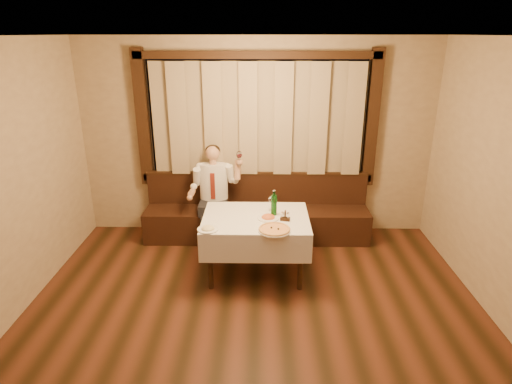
{
  "coord_description": "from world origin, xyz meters",
  "views": [
    {
      "loc": [
        0.07,
        -2.99,
        2.83
      ],
      "look_at": [
        0.0,
        1.9,
        1.0
      ],
      "focal_mm": 30.0,
      "sensor_mm": 36.0,
      "label": 1
    }
  ],
  "objects_px": {
    "pasta_red": "(268,216)",
    "banquette": "(257,216)",
    "green_bottle": "(274,205)",
    "cruet_caddy": "(285,217)",
    "pasta_cream": "(208,227)",
    "dining_table": "(256,225)",
    "pizza": "(274,229)",
    "seated_man": "(214,186)"
  },
  "relations": [
    {
      "from": "banquette",
      "to": "pizza",
      "type": "relative_size",
      "value": 8.58
    },
    {
      "from": "green_bottle",
      "to": "pasta_cream",
      "type": "bearing_deg",
      "value": -151.53
    },
    {
      "from": "pasta_red",
      "to": "seated_man",
      "type": "relative_size",
      "value": 0.19
    },
    {
      "from": "banquette",
      "to": "pizza",
      "type": "height_order",
      "value": "banquette"
    },
    {
      "from": "banquette",
      "to": "cruet_caddy",
      "type": "xyz_separation_m",
      "value": [
        0.35,
        -1.12,
        0.49
      ]
    },
    {
      "from": "pasta_red",
      "to": "pasta_cream",
      "type": "bearing_deg",
      "value": -154.76
    },
    {
      "from": "pasta_red",
      "to": "green_bottle",
      "type": "relative_size",
      "value": 0.79
    },
    {
      "from": "banquette",
      "to": "green_bottle",
      "type": "xyz_separation_m",
      "value": [
        0.22,
        -0.99,
        0.58
      ]
    },
    {
      "from": "banquette",
      "to": "pasta_cream",
      "type": "xyz_separation_m",
      "value": [
        -0.53,
        -1.39,
        0.48
      ]
    },
    {
      "from": "banquette",
      "to": "pasta_red",
      "type": "height_order",
      "value": "banquette"
    },
    {
      "from": "banquette",
      "to": "dining_table",
      "type": "relative_size",
      "value": 2.52
    },
    {
      "from": "pasta_cream",
      "to": "pizza",
      "type": "bearing_deg",
      "value": -0.98
    },
    {
      "from": "green_bottle",
      "to": "seated_man",
      "type": "xyz_separation_m",
      "value": [
        -0.82,
        0.9,
        -0.09
      ]
    },
    {
      "from": "dining_table",
      "to": "pasta_red",
      "type": "bearing_deg",
      "value": -17.68
    },
    {
      "from": "pasta_cream",
      "to": "banquette",
      "type": "bearing_deg",
      "value": 69.14
    },
    {
      "from": "pizza",
      "to": "cruet_caddy",
      "type": "bearing_deg",
      "value": 64.74
    },
    {
      "from": "pasta_cream",
      "to": "green_bottle",
      "type": "relative_size",
      "value": 0.73
    },
    {
      "from": "pizza",
      "to": "dining_table",
      "type": "bearing_deg",
      "value": 119.27
    },
    {
      "from": "dining_table",
      "to": "pasta_cream",
      "type": "bearing_deg",
      "value": -145.28
    },
    {
      "from": "dining_table",
      "to": "pasta_cream",
      "type": "height_order",
      "value": "pasta_cream"
    },
    {
      "from": "banquette",
      "to": "seated_man",
      "type": "distance_m",
      "value": 0.79
    },
    {
      "from": "seated_man",
      "to": "pasta_cream",
      "type": "bearing_deg",
      "value": -86.74
    },
    {
      "from": "green_bottle",
      "to": "banquette",
      "type": "bearing_deg",
      "value": 102.39
    },
    {
      "from": "pizza",
      "to": "banquette",
      "type": "bearing_deg",
      "value": 98.63
    },
    {
      "from": "banquette",
      "to": "dining_table",
      "type": "xyz_separation_m",
      "value": [
        0.0,
        -1.02,
        0.34
      ]
    },
    {
      "from": "pasta_red",
      "to": "pasta_cream",
      "type": "height_order",
      "value": "pasta_red"
    },
    {
      "from": "dining_table",
      "to": "cruet_caddy",
      "type": "bearing_deg",
      "value": -15.92
    },
    {
      "from": "banquette",
      "to": "pizza",
      "type": "distance_m",
      "value": 1.49
    },
    {
      "from": "banquette",
      "to": "pasta_cream",
      "type": "distance_m",
      "value": 1.56
    },
    {
      "from": "dining_table",
      "to": "banquette",
      "type": "bearing_deg",
      "value": 90.0
    },
    {
      "from": "pasta_red",
      "to": "banquette",
      "type": "bearing_deg",
      "value": 97.9
    },
    {
      "from": "green_bottle",
      "to": "dining_table",
      "type": "bearing_deg",
      "value": -170.18
    },
    {
      "from": "dining_table",
      "to": "pasta_cream",
      "type": "distance_m",
      "value": 0.66
    },
    {
      "from": "dining_table",
      "to": "pasta_red",
      "type": "xyz_separation_m",
      "value": [
        0.15,
        -0.05,
        0.14
      ]
    },
    {
      "from": "pasta_red",
      "to": "pasta_cream",
      "type": "distance_m",
      "value": 0.75
    },
    {
      "from": "pizza",
      "to": "pasta_cream",
      "type": "distance_m",
      "value": 0.74
    },
    {
      "from": "banquette",
      "to": "cruet_caddy",
      "type": "relative_size",
      "value": 26.19
    },
    {
      "from": "dining_table",
      "to": "pasta_red",
      "type": "height_order",
      "value": "pasta_red"
    },
    {
      "from": "pasta_red",
      "to": "seated_man",
      "type": "bearing_deg",
      "value": 127.46
    },
    {
      "from": "green_bottle",
      "to": "cruet_caddy",
      "type": "xyz_separation_m",
      "value": [
        0.13,
        -0.14,
        -0.1
      ]
    },
    {
      "from": "banquette",
      "to": "pizza",
      "type": "bearing_deg",
      "value": -81.37
    },
    {
      "from": "dining_table",
      "to": "green_bottle",
      "type": "xyz_separation_m",
      "value": [
        0.22,
        0.04,
        0.24
      ]
    }
  ]
}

